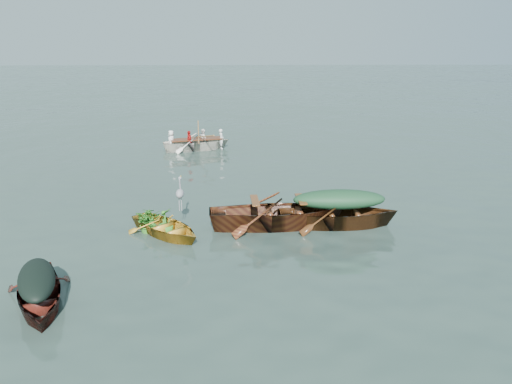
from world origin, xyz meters
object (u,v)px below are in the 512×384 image
green_tarp_boat (338,226)px  rowed_boat (197,150)px  open_wooden_boat (278,227)px  heron (180,199)px  dark_covered_boat (40,305)px  yellow_dinghy (166,235)px

green_tarp_boat → rowed_boat: (-4.69, 9.32, 0.00)m
open_wooden_boat → heron: bearing=87.6°
dark_covered_boat → open_wooden_boat: (4.90, 3.94, 0.00)m
yellow_dinghy → green_tarp_boat: green_tarp_boat is taller
dark_covered_boat → open_wooden_boat: bearing=17.2°
dark_covered_boat → heron: heron is taller
heron → green_tarp_boat: bearing=-44.9°
yellow_dinghy → heron: heron is taller
dark_covered_boat → rowed_boat: size_ratio=0.80×
dark_covered_boat → green_tarp_boat: size_ratio=0.74×
yellow_dinghy → open_wooden_boat: bearing=-36.4°
yellow_dinghy → open_wooden_boat: 2.99m
heron → rowed_boat: bearing=46.7°
open_wooden_boat → heron: heron is taller
green_tarp_boat → open_wooden_boat: open_wooden_boat is taller
yellow_dinghy → open_wooden_boat: (2.95, 0.49, 0.00)m
rowed_boat → heron: bearing=167.4°
yellow_dinghy → rowed_boat: bearing=44.6°
rowed_boat → heron: 9.44m
open_wooden_boat → green_tarp_boat: bearing=-93.4°
yellow_dinghy → open_wooden_boat: open_wooden_boat is taller
green_tarp_boat → dark_covered_boat: bearing=120.7°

